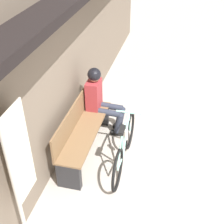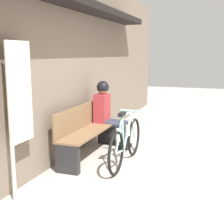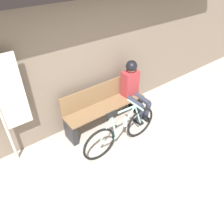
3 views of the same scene
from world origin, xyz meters
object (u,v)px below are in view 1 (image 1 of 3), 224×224
(bicycle, at_px, (124,147))
(banner_pole, at_px, (19,166))
(park_bench_near, at_px, (82,131))
(person_seated, at_px, (100,96))

(bicycle, relative_size, banner_pole, 0.85)
(park_bench_near, xyz_separation_m, bicycle, (-0.16, -0.74, -0.05))
(park_bench_near, xyz_separation_m, banner_pole, (-1.65, 0.14, 0.75))
(bicycle, bearing_deg, banner_pole, 149.59)
(person_seated, bearing_deg, banner_pole, 173.54)
(person_seated, relative_size, banner_pole, 0.66)
(park_bench_near, bearing_deg, bicycle, -102.26)
(bicycle, height_order, person_seated, person_seated)
(person_seated, bearing_deg, bicycle, -143.19)
(person_seated, xyz_separation_m, banner_pole, (-2.31, 0.26, 0.45))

